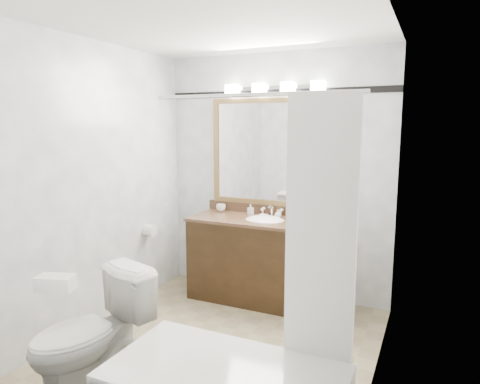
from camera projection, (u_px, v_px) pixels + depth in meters
name	position (u px, v px, depth m)	size (l,w,h in m)	color
room	(217.00, 195.00, 3.27)	(2.42, 2.62, 2.52)	#988A67
vanity	(264.00, 259.00, 4.30)	(1.53, 0.58, 0.97)	black
mirror	(275.00, 152.00, 4.38)	(1.40, 0.04, 1.10)	olive
vanity_light_bar	(274.00, 89.00, 4.23)	(1.02, 0.14, 0.12)	silver
accent_stripe	(276.00, 93.00, 4.30)	(2.40, 0.01, 0.06)	black
tp_roll	(150.00, 230.00, 4.42)	(0.12, 0.12, 0.11)	white
toilet	(91.00, 336.00, 2.82)	(0.45, 0.80, 0.81)	white
tissue_box	(56.00, 283.00, 2.52)	(0.21, 0.12, 0.09)	white
coffee_maker	(321.00, 207.00, 3.93)	(0.19, 0.23, 0.36)	black
cup_left	(221.00, 208.00, 4.64)	(0.10, 0.10, 0.08)	white
soap_bottle_a	(251.00, 210.00, 4.45)	(0.05, 0.05, 0.11)	white
soap_bottle_b	(278.00, 214.00, 4.31)	(0.06, 0.06, 0.08)	white
soap_bar	(264.00, 216.00, 4.37)	(0.08, 0.05, 0.03)	beige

